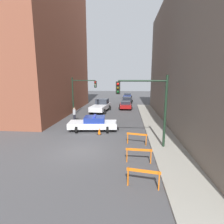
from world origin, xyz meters
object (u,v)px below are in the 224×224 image
Objects in this scene: traffic_light_near at (149,101)px; traffic_light_far at (80,91)px; parked_car_near at (126,105)px; pedestrian_crossing at (74,114)px; barrier_back at (137,137)px; white_truck at (101,106)px; parked_car_mid at (127,100)px; police_car at (93,123)px; barrier_front at (143,175)px; barrier_mid at (139,153)px; parked_car_far at (127,96)px; traffic_cone at (99,131)px.

traffic_light_near is 1.00× the size of traffic_light_far.
pedestrian_crossing is (-5.98, -9.39, 0.19)m from parked_car_near.
parked_car_near is at bearing 94.02° from barrier_back.
white_truck is 10.55m from parked_car_mid.
traffic_light_near is 3.06m from barrier_back.
white_truck is at bearing 112.27° from traffic_light_near.
police_car is 5.32m from barrier_back.
police_car is (3.16, -7.09, -2.67)m from traffic_light_far.
parked_car_mid is (6.36, 12.65, -2.72)m from traffic_light_far.
pedestrian_crossing is at bearing 34.80° from police_car.
pedestrian_crossing reaches higher than barrier_front.
barrier_mid is (7.11, -9.95, -0.24)m from pedestrian_crossing.
parked_car_mid is at bearing 97.23° from pedestrian_crossing.
parked_car_mid is 1.01× the size of parked_car_far.
white_truck is at bearing 106.66° from barrier_mid.
barrier_mid is (-0.79, -2.49, -2.91)m from traffic_light_near.
traffic_light_far is 3.30× the size of barrier_back.
parked_car_far is 35.15m from barrier_mid.
traffic_cone is (-3.32, 2.16, -0.30)m from barrier_back.
traffic_light_far is 9.69m from traffic_cone.
parked_car_far is 6.71× the size of traffic_cone.
parked_car_near is 15.81m from parked_car_far.
traffic_light_near is 6.84m from police_car.
traffic_light_near is at bearing -33.41° from traffic_cone.
parked_car_mid is at bearing 73.98° from white_truck.
parked_car_far is at bearing 85.37° from traffic_cone.
parked_car_near is (6.13, 5.85, -2.72)m from traffic_light_far.
police_car is 3.06× the size of barrier_front.
police_car is 13.28m from parked_car_near.
traffic_light_far reaches higher than parked_car_near.
parked_car_near reaches higher than barrier_back.
parked_car_near and parked_car_far have the same top height.
traffic_light_far is at bearing 126.16° from traffic_light_near.
barrier_mid is at bearing -90.47° from barrier_back.
white_truck reaches higher than pedestrian_crossing.
barrier_back is at bearing -15.92° from pedestrian_crossing.
parked_car_near is 2.73× the size of barrier_front.
parked_car_near reaches higher than barrier_front.
barrier_mid is at bearing -61.74° from traffic_light_far.
traffic_cone is (-2.42, -29.95, -0.36)m from parked_car_far.
pedestrian_crossing reaches higher than barrier_back.
traffic_light_far is at bearing 124.80° from barrier_back.
pedestrian_crossing reaches higher than police_car.
traffic_light_near is 1.17× the size of parked_car_mid.
parked_car_mid is 21.09m from traffic_cone.
barrier_mid is at bearing -26.22° from pedestrian_crossing.
white_truck is 3.37× the size of pedestrian_crossing.
barrier_front is 1.01× the size of barrier_back.
police_car is 7.59m from barrier_mid.
parked_car_near is 21.84m from barrier_front.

